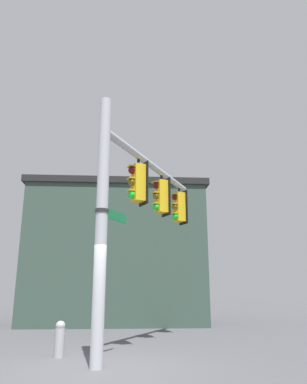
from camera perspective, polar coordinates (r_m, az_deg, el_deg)
ground_plane at (r=8.24m, az=-9.01°, el=-25.75°), size 80.00×80.00×0.00m
signal_pole at (r=8.22m, az=-8.15°, el=-4.61°), size 0.27×0.27×6.04m
mast_arm at (r=11.22m, az=-0.06°, el=3.98°), size 3.73×4.55×0.20m
traffic_light_nearest_pole at (r=10.08m, az=-2.52°, el=1.45°), size 0.54×0.49×1.31m
traffic_light_mid_inner at (r=11.56m, az=1.16°, el=-0.70°), size 0.54×0.49×1.31m
traffic_light_mid_outer at (r=13.08m, az=3.99°, el=-2.36°), size 0.54×0.49×1.31m
street_name_sign at (r=8.51m, az=-7.03°, el=-3.35°), size 0.88×1.05×0.22m
storefront_building at (r=18.56m, az=-5.72°, el=-9.68°), size 8.84×9.94×6.49m
fire_hydrant at (r=9.64m, az=-14.50°, el=-21.37°), size 0.35×0.24×0.82m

